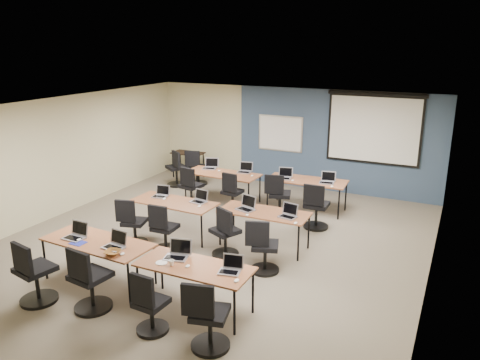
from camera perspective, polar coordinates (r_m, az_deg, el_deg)
The scene contains 58 objects.
floor at distance 9.41m, azimuth -3.45°, elevation -7.83°, with size 8.00×9.00×0.02m, color #6B6354.
ceiling at distance 8.66m, azimuth -3.76°, elevation 8.67°, with size 8.00×9.00×0.02m, color white.
wall_back at distance 12.93m, azimuth 6.28°, elevation 5.17°, with size 8.00×0.04×2.70m, color beige.
wall_front at distance 5.76m, azimuth -26.64°, elevation -11.44°, with size 8.00×0.04×2.70m, color beige.
wall_left at distance 11.40m, azimuth -21.41°, elevation 2.57°, with size 0.04×9.00×2.70m, color beige.
wall_right at distance 7.87m, azimuth 22.72°, elevation -3.56°, with size 0.04×9.00×2.70m, color beige.
blue_accent_panel at distance 12.55m, azimuth 11.62°, elevation 4.57°, with size 5.50×0.04×2.70m, color #3D5977.
whiteboard at distance 12.95m, azimuth 4.93°, elevation 5.67°, with size 1.28×0.03×0.98m.
projector_screen at distance 12.19m, azimuth 16.03°, elevation 6.50°, with size 2.40×0.10×1.82m.
training_table_front_left at distance 8.11m, azimuth -16.97°, elevation -7.42°, with size 1.89×0.79×0.73m.
training_table_front_right at distance 7.01m, azimuth -5.59°, elevation -10.70°, with size 1.74×0.72×0.73m.
training_table_mid_left at distance 9.69m, azimuth -8.03°, elevation -2.88°, with size 1.78×0.74×0.73m.
training_table_mid_right at distance 9.06m, azimuth 2.96°, elevation -4.16°, with size 1.74×0.73×0.73m.
training_table_back_left at distance 11.66m, azimuth -2.18°, elevation 0.64°, with size 1.89×0.79×0.73m.
training_table_back_right at distance 11.18m, azimuth 8.15°, elevation -0.22°, with size 1.86×0.78×0.73m.
laptop_0 at distance 8.31m, azimuth -19.37°, elevation -6.24°, with size 0.35×0.30×0.26m.
mouse_0 at distance 8.20m, azimuth -19.05°, elevation -6.92°, with size 0.07×0.11×0.04m, color white.
task_chair_0 at distance 7.91m, azimuth -23.86°, elevation -10.80°, with size 0.57×0.57×1.05m.
laptop_1 at distance 7.77m, azimuth -14.97°, elevation -7.47°, with size 0.34×0.29×0.25m.
mouse_1 at distance 7.50m, azimuth -14.17°, elevation -8.74°, with size 0.06×0.10×0.03m, color white.
task_chair_1 at distance 7.43m, azimuth -17.95°, elevation -11.98°, with size 0.57×0.57×1.05m.
laptop_2 at distance 7.24m, azimuth -7.62°, elevation -8.84°, with size 0.35×0.30×0.26m.
mouse_2 at distance 6.96m, azimuth -6.41°, elevation -10.39°, with size 0.06×0.09×0.03m, color white.
task_chair_2 at distance 6.73m, azimuth -11.00°, elevation -15.06°, with size 0.46×0.46×0.95m.
laptop_3 at distance 6.77m, azimuth -1.14°, elevation -10.65°, with size 0.30×0.26×0.23m.
mouse_3 at distance 6.53m, azimuth -0.42°, elevation -12.17°, with size 0.06×0.10×0.04m, color white.
task_chair_3 at distance 6.32m, azimuth -4.03°, elevation -16.78°, with size 0.53×0.53×1.01m.
laptop_4 at distance 10.01m, azimuth -9.62°, elevation -1.68°, with size 0.30×0.26×0.23m.
mouse_4 at distance 9.83m, azimuth -9.20°, elevation -2.29°, with size 0.06×0.10×0.04m, color white.
task_chair_4 at distance 9.48m, azimuth -12.98°, elevation -5.47°, with size 0.49×0.48×0.97m.
laptop_5 at distance 9.59m, azimuth -4.97°, elevation -2.32°, with size 0.32×0.27×0.24m.
mouse_5 at distance 9.32m, azimuth -4.98°, elevation -3.21°, with size 0.06×0.10×0.03m, color white.
task_chair_5 at distance 9.08m, azimuth -9.31°, elevation -6.25°, with size 0.49×0.49×0.97m.
laptop_6 at distance 9.14m, azimuth 0.81°, elevation -3.20°, with size 0.35×0.30×0.26m.
mouse_6 at distance 8.83m, azimuth 0.87°, elevation -4.28°, with size 0.06×0.09×0.03m, color white.
task_chair_6 at distance 8.74m, azimuth -1.83°, elevation -6.86°, with size 0.55×0.51×0.99m.
laptop_7 at distance 8.81m, azimuth 5.93°, elevation -4.09°, with size 0.32×0.27×0.24m.
mouse_7 at distance 8.51m, azimuth 6.79°, elevation -5.23°, with size 0.06×0.10×0.04m, color white.
task_chair_7 at distance 8.18m, azimuth 2.83°, elevation -8.60°, with size 0.53×0.51×0.99m.
laptop_8 at distance 12.08m, azimuth -3.66°, elevation 1.72°, with size 0.35×0.30×0.26m.
mouse_8 at distance 11.83m, azimuth -2.57°, elevation 1.14°, with size 0.06×0.09×0.03m, color white.
task_chair_8 at distance 11.41m, azimuth -6.07°, elevation -1.22°, with size 0.53×0.53×1.01m.
laptop_9 at distance 11.71m, azimuth 0.59°, elevation 1.25°, with size 0.33×0.28×0.25m.
mouse_9 at distance 11.38m, azimuth 1.47°, elevation 0.53°, with size 0.06×0.10×0.03m, color white.
task_chair_9 at distance 11.05m, azimuth -1.02°, elevation -1.84°, with size 0.47×0.47×0.96m.
laptop_10 at distance 11.23m, azimuth 5.43°, elevation 0.51°, with size 0.34×0.29×0.26m.
mouse_10 at distance 11.06m, azimuth 6.43°, elevation -0.04°, with size 0.06×0.09×0.03m, color white.
task_chair_10 at distance 10.75m, azimuth 4.69°, elevation -2.28°, with size 0.55×0.54×1.02m.
laptop_11 at distance 11.02m, azimuth 10.59°, elevation -0.02°, with size 0.33×0.28×0.25m.
mouse_11 at distance 10.74m, azimuth 11.16°, elevation -0.77°, with size 0.06×0.10×0.03m, color white.
task_chair_11 at distance 10.14m, azimuth 9.20°, elevation -3.60°, with size 0.55×0.55×1.02m.
blue_mousepad at distance 8.12m, azimuth -19.14°, elevation -7.26°, with size 0.24×0.20×0.01m, color navy.
snack_bowl at distance 7.54m, azimuth -15.28°, elevation -8.52°, with size 0.28×0.28×0.07m, color brown.
snack_plate at distance 7.12m, azimuth -9.55°, elevation -9.91°, with size 0.17×0.17×0.01m, color white.
coffee_cup at distance 7.00m, azimuth -8.35°, elevation -9.98°, with size 0.08×0.08×0.07m, color silver.
utility_table at distance 13.85m, azimuth -6.36°, elevation 2.99°, with size 0.93×0.51×0.75m.
spare_chair_a at distance 13.14m, azimuth -5.31°, elevation 1.18°, with size 0.52×0.52×1.00m.
spare_chair_b at distance 13.08m, azimuth -7.75°, elevation 1.07°, with size 0.62×0.55×1.02m.
Camera 1 is at (4.25, -7.45, 3.88)m, focal length 35.00 mm.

